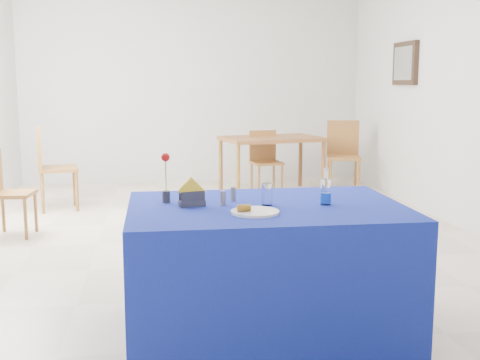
{
  "coord_description": "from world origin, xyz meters",
  "views": [
    {
      "loc": [
        -0.56,
        -5.49,
        1.46
      ],
      "look_at": [
        -0.09,
        -2.15,
        0.92
      ],
      "focal_mm": 45.0,
      "sensor_mm": 36.0,
      "label": 1
    }
  ],
  "objects_px": {
    "blue_table": "(266,268)",
    "plate": "(255,212)",
    "water_bottle": "(326,192)",
    "chair_win_b": "(50,162)",
    "chair_bg_left": "(265,157)",
    "chair_bg_right": "(343,151)",
    "oak_table": "(271,143)",
    "chair_win_a": "(4,187)"
  },
  "relations": [
    {
      "from": "blue_table",
      "to": "water_bottle",
      "type": "distance_m",
      "value": 0.57
    },
    {
      "from": "blue_table",
      "to": "chair_win_b",
      "type": "bearing_deg",
      "value": 116.42
    },
    {
      "from": "oak_table",
      "to": "chair_bg_right",
      "type": "relative_size",
      "value": 1.47
    },
    {
      "from": "blue_table",
      "to": "chair_bg_left",
      "type": "xyz_separation_m",
      "value": [
        0.81,
        4.49,
        0.1
      ]
    },
    {
      "from": "oak_table",
      "to": "chair_win_a",
      "type": "xyz_separation_m",
      "value": [
        -2.98,
        -1.93,
        -0.2
      ]
    },
    {
      "from": "plate",
      "to": "chair_bg_left",
      "type": "distance_m",
      "value": 4.81
    },
    {
      "from": "plate",
      "to": "chair_bg_left",
      "type": "bearing_deg",
      "value": 79.0
    },
    {
      "from": "chair_win_b",
      "to": "oak_table",
      "type": "bearing_deg",
      "value": -85.89
    },
    {
      "from": "chair_bg_right",
      "to": "chair_win_a",
      "type": "height_order",
      "value": "chair_bg_right"
    },
    {
      "from": "oak_table",
      "to": "chair_bg_left",
      "type": "distance_m",
      "value": 0.21
    },
    {
      "from": "chair_bg_left",
      "to": "chair_win_a",
      "type": "xyz_separation_m",
      "value": [
        -2.89,
        -1.96,
        -0.0
      ]
    },
    {
      "from": "chair_bg_right",
      "to": "chair_win_b",
      "type": "height_order",
      "value": "chair_win_b"
    },
    {
      "from": "oak_table",
      "to": "plate",
      "type": "bearing_deg",
      "value": -102.04
    },
    {
      "from": "plate",
      "to": "chair_bg_right",
      "type": "bearing_deg",
      "value": 66.87
    },
    {
      "from": "blue_table",
      "to": "chair_win_b",
      "type": "height_order",
      "value": "chair_win_b"
    },
    {
      "from": "plate",
      "to": "blue_table",
      "type": "xyz_separation_m",
      "value": [
        0.1,
        0.22,
        -0.39
      ]
    },
    {
      "from": "plate",
      "to": "chair_win_a",
      "type": "bearing_deg",
      "value": 125.67
    },
    {
      "from": "chair_win_a",
      "to": "chair_win_b",
      "type": "height_order",
      "value": "chair_win_b"
    },
    {
      "from": "blue_table",
      "to": "plate",
      "type": "bearing_deg",
      "value": -115.17
    },
    {
      "from": "blue_table",
      "to": "chair_bg_left",
      "type": "bearing_deg",
      "value": 79.74
    },
    {
      "from": "plate",
      "to": "chair_bg_right",
      "type": "xyz_separation_m",
      "value": [
        1.98,
        4.64,
        -0.21
      ]
    },
    {
      "from": "chair_bg_left",
      "to": "water_bottle",
      "type": "bearing_deg",
      "value": -104.52
    },
    {
      "from": "oak_table",
      "to": "blue_table",
      "type": "bearing_deg",
      "value": -101.35
    },
    {
      "from": "chair_win_a",
      "to": "chair_bg_left",
      "type": "bearing_deg",
      "value": -50.01
    },
    {
      "from": "water_bottle",
      "to": "chair_win_b",
      "type": "distance_m",
      "value": 4.36
    },
    {
      "from": "chair_win_a",
      "to": "oak_table",
      "type": "bearing_deg",
      "value": -51.11
    },
    {
      "from": "oak_table",
      "to": "chair_bg_left",
      "type": "height_order",
      "value": "chair_bg_left"
    },
    {
      "from": "chair_win_b",
      "to": "plate",
      "type": "bearing_deg",
      "value": -167.19
    },
    {
      "from": "plate",
      "to": "chair_win_a",
      "type": "height_order",
      "value": "chair_win_a"
    },
    {
      "from": "oak_table",
      "to": "chair_win_b",
      "type": "distance_m",
      "value": 2.85
    },
    {
      "from": "chair_bg_right",
      "to": "chair_win_b",
      "type": "bearing_deg",
      "value": -156.98
    },
    {
      "from": "chair_bg_left",
      "to": "chair_win_b",
      "type": "height_order",
      "value": "chair_win_b"
    },
    {
      "from": "plate",
      "to": "chair_win_b",
      "type": "bearing_deg",
      "value": 113.91
    },
    {
      "from": "water_bottle",
      "to": "chair_bg_right",
      "type": "distance_m",
      "value": 4.72
    },
    {
      "from": "water_bottle",
      "to": "chair_win_b",
      "type": "xyz_separation_m",
      "value": [
        -2.2,
        3.75,
        -0.27
      ]
    },
    {
      "from": "blue_table",
      "to": "chair_win_a",
      "type": "bearing_deg",
      "value": 129.34
    },
    {
      "from": "chair_bg_right",
      "to": "chair_win_a",
      "type": "relative_size",
      "value": 1.16
    },
    {
      "from": "water_bottle",
      "to": "oak_table",
      "type": "height_order",
      "value": "water_bottle"
    },
    {
      "from": "blue_table",
      "to": "chair_bg_left",
      "type": "distance_m",
      "value": 4.57
    },
    {
      "from": "oak_table",
      "to": "chair_win_a",
      "type": "distance_m",
      "value": 3.55
    },
    {
      "from": "blue_table",
      "to": "water_bottle",
      "type": "height_order",
      "value": "water_bottle"
    },
    {
      "from": "blue_table",
      "to": "chair_bg_right",
      "type": "bearing_deg",
      "value": 66.98
    }
  ]
}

